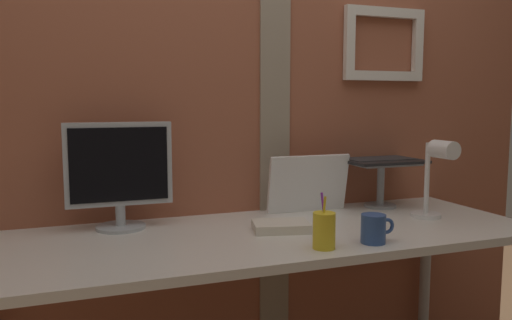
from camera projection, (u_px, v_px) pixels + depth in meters
brick_wall_back at (224, 79)px, 2.14m from camera, size 3.06×0.16×2.63m
desk at (266, 251)px, 1.84m from camera, size 2.01×0.71×0.76m
monitor at (119, 170)px, 1.86m from camera, size 0.38×0.18×0.39m
laptop_stand at (381, 177)px, 2.25m from camera, size 0.28×0.22×0.20m
laptop at (373, 148)px, 2.30m from camera, size 0.34×0.31×0.22m
whiteboard_panel at (309, 184)px, 2.16m from camera, size 0.36×0.06×0.24m
desk_lamp at (437, 171)px, 2.00m from camera, size 0.12×0.20×0.32m
pen_cup at (324, 230)px, 1.62m from camera, size 0.07×0.07×0.18m
coffee_mug at (374, 229)px, 1.69m from camera, size 0.12×0.08×0.10m
paper_clutter_stack at (281, 226)px, 1.85m from camera, size 0.23×0.18×0.03m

